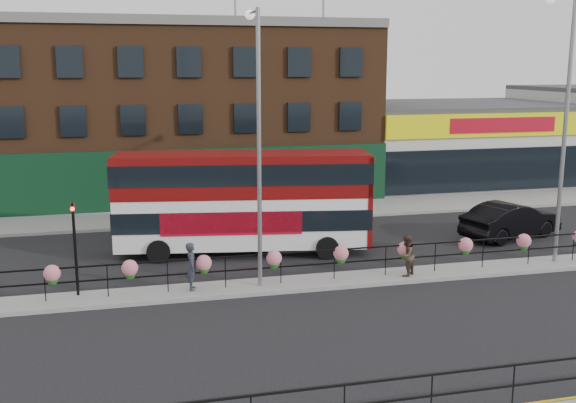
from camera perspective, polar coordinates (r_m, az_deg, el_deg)
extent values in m
plane|color=black|center=(24.62, 1.68, -7.07)|extent=(120.00, 120.00, 0.00)
cube|color=gray|center=(35.90, -3.44, -1.03)|extent=(60.00, 4.00, 0.15)
cube|color=gray|center=(24.59, 1.68, -6.90)|extent=(60.00, 1.60, 0.15)
cube|color=brown|center=(42.64, -10.83, 7.46)|extent=(25.00, 12.00, 10.00)
cube|color=#3F3F42|center=(42.61, -11.10, 14.38)|extent=(25.00, 12.00, 0.30)
cube|color=black|center=(36.99, -10.12, 1.75)|extent=(25.00, 0.25, 3.40)
cube|color=silver|center=(48.26, 13.80, 4.79)|extent=(15.00, 12.00, 5.00)
cube|color=#3F3F42|center=(48.04, 13.95, 7.93)|extent=(15.00, 12.00, 0.30)
cube|color=#F6F00B|center=(42.82, 17.68, 6.20)|extent=(15.00, 0.25, 1.40)
cube|color=#AF0A1C|center=(42.72, 17.76, 6.18)|extent=(7.00, 0.10, 0.90)
cube|color=black|center=(43.13, 17.46, 2.63)|extent=(15.00, 0.25, 2.60)
cylinder|color=gray|center=(38.14, -4.49, 16.20)|extent=(0.12, 0.12, 1.40)
cylinder|color=gray|center=(39.27, 3.02, 16.08)|extent=(0.12, 0.12, 1.40)
cube|color=black|center=(24.25, 1.70, -4.26)|extent=(30.00, 0.05, 0.05)
cube|color=black|center=(24.39, 1.69, -5.38)|extent=(30.00, 0.05, 0.05)
cylinder|color=black|center=(23.74, -19.89, -6.70)|extent=(0.04, 0.04, 1.10)
cylinder|color=black|center=(23.60, -15.03, -6.51)|extent=(0.04, 0.04, 1.10)
cylinder|color=black|center=(23.62, -10.15, -6.27)|extent=(0.04, 0.04, 1.10)
cylinder|color=black|center=(23.81, -5.32, -5.99)|extent=(0.04, 0.04, 1.10)
cylinder|color=black|center=(24.17, -0.61, -5.67)|extent=(0.04, 0.04, 1.10)
cylinder|color=black|center=(24.68, 3.94, -5.33)|extent=(0.04, 0.04, 1.10)
cylinder|color=black|center=(25.34, 8.27, -4.98)|extent=(0.04, 0.04, 1.10)
cylinder|color=black|center=(26.14, 12.35, -4.62)|extent=(0.04, 0.04, 1.10)
cylinder|color=black|center=(27.06, 16.17, -4.26)|extent=(0.04, 0.04, 1.10)
cylinder|color=black|center=(28.10, 19.71, -3.91)|extent=(0.04, 0.04, 1.10)
cylinder|color=black|center=(29.23, 23.00, -3.57)|extent=(0.04, 0.04, 1.10)
sphere|color=#D57081|center=(23.60, -19.35, -5.75)|extent=(0.56, 0.56, 0.56)
sphere|color=#1E5718|center=(23.66, -19.31, -6.28)|extent=(0.36, 0.36, 0.36)
sphere|color=#D57081|center=(23.47, -13.25, -5.49)|extent=(0.56, 0.56, 0.56)
sphere|color=#1E5718|center=(23.53, -13.22, -6.03)|extent=(0.36, 0.36, 0.36)
sphere|color=#D57081|center=(23.60, -7.15, -5.17)|extent=(0.56, 0.56, 0.56)
sphere|color=#1E5718|center=(23.67, -7.13, -5.71)|extent=(0.36, 0.36, 0.36)
sphere|color=#D57081|center=(24.00, -1.19, -4.80)|extent=(0.56, 0.56, 0.56)
sphere|color=#1E5718|center=(24.06, -1.19, -5.33)|extent=(0.36, 0.36, 0.36)
sphere|color=#D57081|center=(24.64, 4.51, -4.40)|extent=(0.56, 0.56, 0.56)
sphere|color=#1E5718|center=(24.71, 4.50, -4.91)|extent=(0.36, 0.36, 0.36)
sphere|color=#D57081|center=(25.52, 9.86, -3.98)|extent=(0.56, 0.56, 0.56)
sphere|color=#1E5718|center=(25.58, 9.84, -4.48)|extent=(0.36, 0.36, 0.36)
sphere|color=#D57081|center=(26.60, 14.81, -3.56)|extent=(0.56, 0.56, 0.56)
sphere|color=#1E5718|center=(26.66, 14.78, -4.04)|extent=(0.36, 0.36, 0.36)
sphere|color=#D57081|center=(27.86, 19.34, -3.16)|extent=(0.56, 0.56, 0.56)
sphere|color=#1E5718|center=(27.92, 19.31, -3.62)|extent=(0.36, 0.36, 0.36)
cube|color=black|center=(14.65, 4.82, -15.20)|extent=(20.00, 0.05, 0.05)
cylinder|color=black|center=(15.60, 12.05, -15.95)|extent=(0.04, 0.04, 1.10)
cylinder|color=black|center=(16.51, 18.53, -14.71)|extent=(0.04, 0.04, 1.10)
cube|color=white|center=(28.18, -3.85, 0.10)|extent=(10.70, 4.04, 3.80)
cube|color=#620909|center=(27.99, -3.88, 2.29)|extent=(10.77, 4.11, 1.71)
cube|color=black|center=(28.32, -3.84, -1.22)|extent=(10.80, 4.13, 0.86)
cube|color=black|center=(27.97, -3.89, 2.58)|extent=(10.82, 4.15, 0.86)
cube|color=#620909|center=(27.87, -3.91, 3.99)|extent=(10.70, 4.04, 0.11)
cube|color=#620909|center=(28.71, 6.54, 0.26)|extent=(0.59, 2.44, 3.80)
cube|color=#AF0A1C|center=(27.15, -4.80, -1.89)|extent=(5.64, 0.96, 0.95)
cylinder|color=black|center=(27.62, -10.91, -4.17)|extent=(0.98, 0.44, 0.95)
cylinder|color=black|center=(29.90, -10.42, -2.95)|extent=(0.98, 0.44, 0.95)
cylinder|color=black|center=(27.69, 3.34, -3.94)|extent=(0.98, 0.44, 0.95)
cylinder|color=black|center=(29.97, 2.73, -2.74)|extent=(0.98, 0.44, 0.95)
imported|color=black|center=(32.60, 18.35, -1.52)|extent=(4.69, 6.06, 1.66)
imported|color=#292B35|center=(23.64, -8.15, -5.45)|extent=(0.73, 0.59, 1.68)
imported|color=#443426|center=(25.33, 9.99, -4.52)|extent=(1.32, 1.32, 1.54)
cylinder|color=gray|center=(23.05, -2.47, 4.22)|extent=(0.15, 0.15, 9.54)
cylinder|color=gray|center=(23.63, -2.92, 15.75)|extent=(0.10, 1.43, 0.10)
sphere|color=silver|center=(24.33, -3.25, 15.51)|extent=(0.34, 0.34, 0.34)
cylinder|color=gray|center=(28.07, 22.40, 5.52)|extent=(0.17, 0.17, 10.37)
cylinder|color=black|center=(23.74, -17.56, -3.90)|extent=(0.10, 0.10, 3.20)
imported|color=black|center=(23.38, -17.80, -0.11)|extent=(0.15, 0.18, 0.90)
sphere|color=#FF190C|center=(23.30, -17.79, -0.61)|extent=(0.14, 0.14, 0.14)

